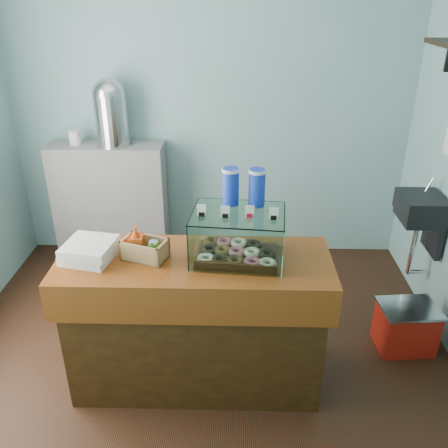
{
  "coord_description": "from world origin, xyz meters",
  "views": [
    {
      "loc": [
        0.24,
        -2.61,
        2.31
      ],
      "look_at": [
        0.17,
        -0.15,
        1.08
      ],
      "focal_mm": 38.0,
      "sensor_mm": 36.0,
      "label": 1
    }
  ],
  "objects_px": {
    "counter": "(196,321)",
    "display_case": "(239,230)",
    "red_cooler": "(406,327)",
    "coffee_urn": "(111,110)"
  },
  "relations": [
    {
      "from": "counter",
      "to": "display_case",
      "type": "height_order",
      "value": "display_case"
    },
    {
      "from": "counter",
      "to": "display_case",
      "type": "bearing_deg",
      "value": 13.55
    },
    {
      "from": "counter",
      "to": "red_cooler",
      "type": "height_order",
      "value": "counter"
    },
    {
      "from": "counter",
      "to": "red_cooler",
      "type": "xyz_separation_m",
      "value": [
        1.44,
        0.33,
        -0.28
      ]
    },
    {
      "from": "coffee_urn",
      "to": "red_cooler",
      "type": "distance_m",
      "value": 2.85
    },
    {
      "from": "display_case",
      "to": "coffee_urn",
      "type": "distance_m",
      "value": 1.88
    },
    {
      "from": "counter",
      "to": "coffee_urn",
      "type": "relative_size",
      "value": 2.84
    },
    {
      "from": "display_case",
      "to": "coffee_urn",
      "type": "relative_size",
      "value": 0.99
    },
    {
      "from": "counter",
      "to": "red_cooler",
      "type": "distance_m",
      "value": 1.51
    },
    {
      "from": "display_case",
      "to": "coffee_urn",
      "type": "height_order",
      "value": "coffee_urn"
    }
  ]
}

